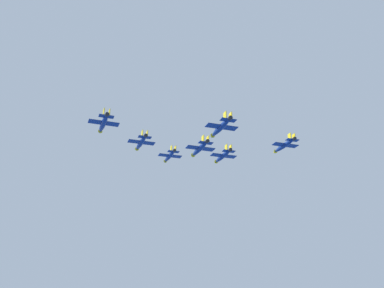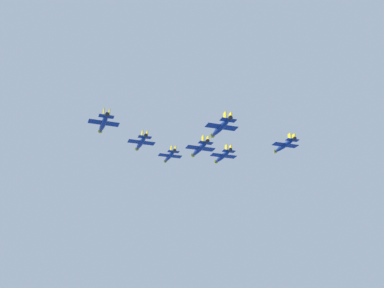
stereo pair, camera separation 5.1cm
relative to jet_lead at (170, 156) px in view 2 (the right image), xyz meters
The scene contains 7 objects.
jet_lead is the anchor object (origin of this frame).
jet_left_wingman 26.39m from the jet_lead, 130.92° to the left, with size 17.13×10.66×3.61m.
jet_right_wingman 26.64m from the jet_lead, 148.35° to the right, with size 17.39×10.83×3.66m.
jet_left_outer 52.71m from the jet_lead, 130.92° to the left, with size 16.77×10.42×3.53m.
jet_right_outer 52.66m from the jet_lead, 148.35° to the right, with size 16.43×10.23×3.46m.
jet_slot_rear 41.36m from the jet_lead, behind, with size 16.80×10.44×3.53m.
jet_trailing 60.86m from the jet_lead, behind, with size 16.66×10.38×3.51m.
Camera 2 is at (-188.34, 57.37, 104.47)m, focal length 41.86 mm.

